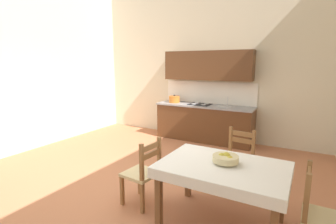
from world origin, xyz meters
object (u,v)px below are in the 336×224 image
(dining_chair_kitchen_side, at_px, (237,162))
(fruit_bowl, at_px, (226,158))
(dining_table, at_px, (223,174))
(kitchen_cabinetry, at_px, (205,106))
(dining_chair_tv_side, at_px, (143,173))
(dining_chair_window_side, at_px, (321,217))

(dining_chair_kitchen_side, relative_size, fruit_bowl, 3.10)
(dining_table, distance_m, fruit_bowl, 0.19)
(kitchen_cabinetry, height_order, dining_chair_tv_side, kitchen_cabinetry)
(dining_chair_window_side, bearing_deg, dining_chair_tv_side, -179.56)
(kitchen_cabinetry, relative_size, fruit_bowl, 8.00)
(kitchen_cabinetry, distance_m, dining_chair_kitchen_side, 2.60)
(dining_table, relative_size, dining_chair_kitchen_side, 1.54)
(dining_chair_tv_side, relative_size, fruit_bowl, 3.10)
(dining_chair_kitchen_side, bearing_deg, dining_chair_window_side, -44.07)
(dining_table, distance_m, dining_chair_window_side, 1.02)
(kitchen_cabinetry, xyz_separation_m, dining_chair_tv_side, (0.37, -3.21, -0.41))
(kitchen_cabinetry, xyz_separation_m, dining_table, (1.43, -3.13, -0.22))
(dining_chair_tv_side, bearing_deg, dining_table, 4.50)
(dining_table, height_order, dining_chair_kitchen_side, dining_chair_kitchen_side)
(dining_chair_tv_side, relative_size, dining_chair_kitchen_side, 1.00)
(dining_chair_tv_side, xyz_separation_m, dining_chair_window_side, (2.06, 0.02, 0.00))
(dining_chair_tv_side, distance_m, fruit_bowl, 1.14)
(kitchen_cabinetry, bearing_deg, dining_chair_kitchen_side, -57.84)
(kitchen_cabinetry, height_order, fruit_bowl, kitchen_cabinetry)
(dining_chair_tv_side, bearing_deg, fruit_bowl, 7.01)
(dining_chair_kitchen_side, relative_size, dining_chair_window_side, 1.00)
(dining_table, distance_m, dining_chair_kitchen_side, 0.97)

